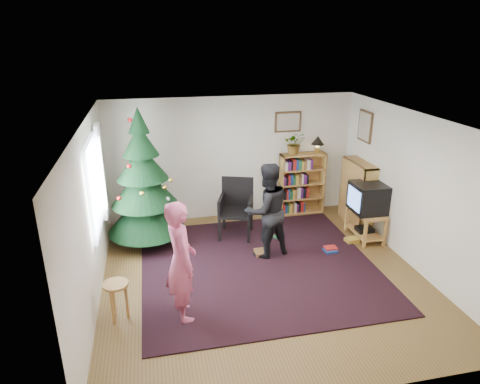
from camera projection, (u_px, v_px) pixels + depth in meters
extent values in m
plane|color=brown|center=(263.00, 276.00, 6.85)|extent=(5.00, 5.00, 0.00)
plane|color=white|center=(266.00, 121.00, 5.96)|extent=(5.00, 5.00, 0.00)
cube|color=silver|center=(232.00, 158.00, 8.69)|extent=(5.00, 0.02, 2.50)
cube|color=silver|center=(333.00, 300.00, 4.12)|extent=(5.00, 0.02, 2.50)
cube|color=silver|center=(90.00, 218.00, 5.92)|extent=(0.02, 5.00, 2.50)
cube|color=silver|center=(414.00, 191.00, 6.90)|extent=(0.02, 5.00, 2.50)
cube|color=black|center=(258.00, 266.00, 7.12)|extent=(3.80, 3.60, 0.02)
cube|color=silver|center=(95.00, 186.00, 6.38)|extent=(0.04, 1.20, 1.40)
cube|color=white|center=(102.00, 172.00, 7.03)|extent=(0.06, 0.35, 1.60)
cube|color=#4C3319|center=(288.00, 122.00, 8.65)|extent=(0.55, 0.03, 0.42)
cube|color=beige|center=(288.00, 122.00, 8.65)|extent=(0.47, 0.01, 0.34)
cube|color=#4C3319|center=(365.00, 126.00, 8.25)|extent=(0.03, 0.50, 0.60)
cube|color=beige|center=(365.00, 126.00, 8.25)|extent=(0.01, 0.42, 0.52)
cylinder|color=#3F2816|center=(148.00, 236.00, 7.87)|extent=(0.13, 0.13, 0.27)
cone|color=black|center=(146.00, 210.00, 7.68)|extent=(1.38, 1.38, 0.78)
cone|color=black|center=(144.00, 185.00, 7.52)|extent=(1.16, 1.16, 0.69)
cone|color=black|center=(142.00, 162.00, 7.37)|extent=(0.89, 0.89, 0.61)
cone|color=black|center=(140.00, 140.00, 7.23)|extent=(0.63, 0.63, 0.54)
cone|color=black|center=(138.00, 120.00, 7.11)|extent=(0.36, 0.36, 0.45)
cube|color=#B89041|center=(302.00, 183.00, 9.05)|extent=(0.95, 0.30, 1.30)
cube|color=#B89041|center=(303.00, 154.00, 8.82)|extent=(0.95, 0.30, 0.03)
cube|color=#B89041|center=(357.00, 193.00, 8.49)|extent=(0.30, 0.95, 1.30)
cube|color=#B89041|center=(360.00, 163.00, 8.26)|extent=(0.30, 0.95, 0.03)
cube|color=#B89041|center=(367.00, 212.00, 7.92)|extent=(0.45, 0.81, 0.04)
cube|color=#B89041|center=(365.00, 235.00, 7.64)|extent=(0.05, 0.05, 0.51)
cube|color=#B89041|center=(385.00, 233.00, 7.71)|extent=(0.05, 0.05, 0.51)
cube|color=#B89041|center=(347.00, 218.00, 8.32)|extent=(0.05, 0.05, 0.51)
cube|color=#B89041|center=(365.00, 217.00, 8.40)|extent=(0.05, 0.05, 0.51)
cube|color=#B89041|center=(364.00, 232.00, 8.07)|extent=(0.41, 0.77, 0.03)
cube|color=black|center=(365.00, 229.00, 8.05)|extent=(0.30, 0.25, 0.08)
cube|color=black|center=(368.00, 198.00, 7.82)|extent=(0.56, 0.61, 0.53)
cube|color=#5588E6|center=(354.00, 199.00, 7.76)|extent=(0.01, 0.48, 0.38)
cube|color=black|center=(236.00, 212.00, 8.00)|extent=(0.76, 0.76, 0.05)
cube|color=black|center=(233.00, 192.00, 8.14)|extent=(0.58, 0.24, 0.60)
cube|color=black|center=(224.00, 232.00, 7.79)|extent=(0.06, 0.06, 0.49)
cube|color=black|center=(253.00, 229.00, 7.89)|extent=(0.06, 0.06, 0.49)
cube|color=black|center=(219.00, 220.00, 8.28)|extent=(0.06, 0.06, 0.49)
cube|color=black|center=(247.00, 217.00, 8.39)|extent=(0.06, 0.06, 0.49)
cylinder|color=#B89041|center=(115.00, 284.00, 5.64)|extent=(0.34, 0.34, 0.04)
cylinder|color=#B89041|center=(127.00, 301.00, 5.77)|extent=(0.04, 0.04, 0.52)
cylinder|color=#B89041|center=(113.00, 298.00, 5.83)|extent=(0.04, 0.04, 0.52)
cylinder|color=#B89041|center=(112.00, 307.00, 5.63)|extent=(0.04, 0.04, 0.52)
imported|color=#BD4B72|center=(181.00, 261.00, 5.60)|extent=(0.52, 0.69, 1.70)
imported|color=black|center=(267.00, 211.00, 7.21)|extent=(0.95, 0.82, 1.67)
imported|color=gray|center=(295.00, 143.00, 8.70)|extent=(0.48, 0.43, 0.46)
cylinder|color=#A57F33|center=(317.00, 150.00, 8.86)|extent=(0.11, 0.11, 0.11)
sphere|color=#FFD88C|center=(318.00, 144.00, 8.81)|extent=(0.11, 0.11, 0.11)
cone|color=black|center=(318.00, 140.00, 8.78)|extent=(0.27, 0.27, 0.18)
cube|color=#A51E19|center=(330.00, 249.00, 7.59)|extent=(0.20, 0.20, 0.08)
cube|color=navy|center=(330.00, 250.00, 7.55)|extent=(0.20, 0.20, 0.08)
cube|color=#1E592D|center=(278.00, 237.00, 8.06)|extent=(0.20, 0.20, 0.08)
cube|color=gold|center=(352.00, 240.00, 7.92)|extent=(0.20, 0.20, 0.08)
cube|color=brown|center=(261.00, 253.00, 7.48)|extent=(0.20, 0.20, 0.08)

